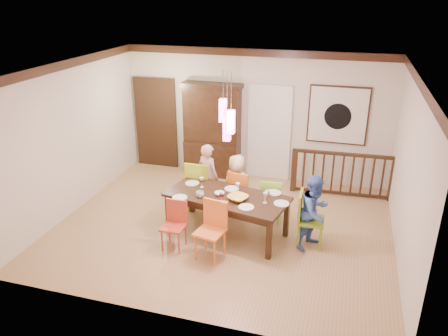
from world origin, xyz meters
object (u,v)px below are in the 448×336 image
(dining_table, at_px, (227,200))
(balustrade, at_px, (342,173))
(chair_far_left, at_px, (200,181))
(person_far_left, at_px, (208,177))
(person_far_mid, at_px, (237,185))
(chair_end_right, at_px, (311,216))
(china_hutch, at_px, (212,130))
(person_end_right, at_px, (315,212))

(dining_table, height_order, balustrade, balustrade)
(dining_table, bearing_deg, chair_far_left, 146.47)
(person_far_left, xyz_separation_m, person_far_mid, (0.59, -0.05, -0.07))
(chair_far_left, height_order, balustrade, chair_far_left)
(chair_end_right, xyz_separation_m, china_hutch, (-2.53, 2.49, 0.53))
(balustrade, distance_m, person_far_mid, 2.36)
(person_far_mid, xyz_separation_m, person_end_right, (1.55, -0.79, 0.05))
(china_hutch, bearing_deg, chair_far_left, -79.95)
(chair_far_left, height_order, person_far_mid, person_far_mid)
(person_far_mid, height_order, person_end_right, person_end_right)
(chair_end_right, distance_m, balustrade, 2.19)
(china_hutch, height_order, balustrade, china_hutch)
(chair_end_right, relative_size, person_far_left, 0.72)
(chair_far_left, bearing_deg, chair_end_right, 163.33)
(dining_table, relative_size, person_far_left, 1.68)
(dining_table, bearing_deg, chair_end_right, 12.58)
(chair_far_left, distance_m, china_hutch, 1.84)
(balustrade, distance_m, person_far_left, 2.85)
(chair_end_right, distance_m, person_far_left, 2.25)
(chair_far_left, distance_m, balustrade, 3.00)
(china_hutch, xyz_separation_m, person_far_mid, (1.03, -1.71, -0.49))
(chair_end_right, distance_m, china_hutch, 3.59)
(balustrade, height_order, person_end_right, person_end_right)
(dining_table, distance_m, person_far_mid, 0.81)
(chair_far_left, relative_size, balustrade, 0.48)
(person_far_left, relative_size, person_far_mid, 1.12)
(person_far_left, height_order, person_far_mid, person_far_left)
(chair_end_right, relative_size, china_hutch, 0.45)
(chair_far_left, relative_size, person_end_right, 0.80)
(dining_table, distance_m, china_hutch, 2.76)
(dining_table, relative_size, chair_end_right, 2.33)
(chair_end_right, height_order, person_far_left, person_far_left)
(chair_far_left, height_order, chair_end_right, chair_far_left)
(dining_table, distance_m, balustrade, 2.88)
(dining_table, height_order, china_hutch, china_hutch)
(china_hutch, relative_size, person_far_mid, 1.81)
(china_hutch, bearing_deg, balustrade, -6.67)
(dining_table, relative_size, chair_far_left, 2.19)
(china_hutch, distance_m, balustrade, 3.04)
(chair_far_left, xyz_separation_m, person_far_left, (0.13, 0.09, 0.08))
(balustrade, relative_size, person_far_mid, 1.78)
(chair_end_right, distance_m, person_end_right, 0.10)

